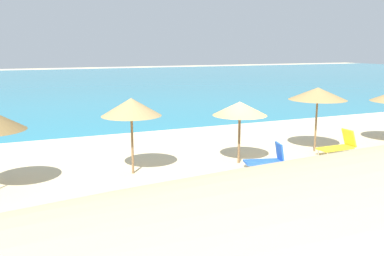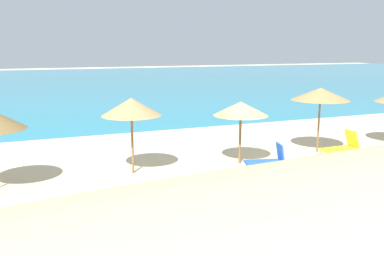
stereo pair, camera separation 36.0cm
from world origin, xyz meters
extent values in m
plane|color=beige|center=(0.00, 0.00, 0.00)|extent=(160.00, 160.00, 0.00)
cube|color=teal|center=(0.00, 41.11, 0.00)|extent=(160.00, 66.69, 0.01)
cylinder|color=brown|center=(-4.24, 0.83, 1.11)|extent=(0.08, 0.08, 2.22)
cone|color=tan|center=(-4.24, 0.83, 2.38)|extent=(2.09, 2.09, 0.62)
cylinder|color=brown|center=(-0.13, 0.52, 1.01)|extent=(0.10, 0.10, 2.02)
cone|color=#9E7F4C|center=(-0.13, 0.52, 2.13)|extent=(2.07, 2.07, 0.52)
cylinder|color=brown|center=(3.78, 0.84, 1.19)|extent=(0.08, 0.08, 2.38)
cone|color=#9E7F4C|center=(3.78, 0.84, 2.49)|extent=(2.41, 2.41, 0.52)
cube|color=yellow|center=(4.10, -0.04, 0.30)|extent=(1.52, 0.65, 0.07)
cube|color=yellow|center=(4.81, -0.03, 0.68)|extent=(0.32, 0.63, 0.73)
cylinder|color=silver|center=(3.45, 0.21, 0.13)|extent=(0.04, 0.04, 0.26)
cylinder|color=silver|center=(3.46, -0.32, 0.13)|extent=(0.04, 0.04, 0.26)
cylinder|color=silver|center=(4.73, 0.23, 0.13)|extent=(0.04, 0.04, 0.26)
cylinder|color=silver|center=(4.74, -0.30, 0.13)|extent=(0.04, 0.04, 0.26)
cube|color=blue|center=(0.25, -0.58, 0.28)|extent=(1.47, 1.01, 0.07)
cube|color=blue|center=(0.85, -0.75, 0.63)|extent=(0.35, 0.70, 0.69)
cylinder|color=silver|center=(-0.22, -0.15, 0.12)|extent=(0.04, 0.04, 0.25)
cylinder|color=silver|center=(-0.38, -0.71, 0.12)|extent=(0.04, 0.04, 0.25)
cylinder|color=silver|center=(0.87, -0.45, 0.12)|extent=(0.04, 0.04, 0.25)
cylinder|color=silver|center=(0.72, -1.01, 0.12)|extent=(0.04, 0.04, 0.25)
sphere|color=blue|center=(-5.90, -2.95, 0.18)|extent=(0.35, 0.35, 0.35)
camera|label=1|loc=(-7.91, -13.00, 4.41)|focal=38.88mm
camera|label=2|loc=(-7.58, -13.14, 4.41)|focal=38.88mm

